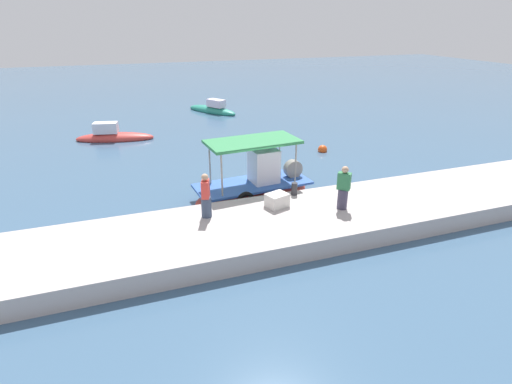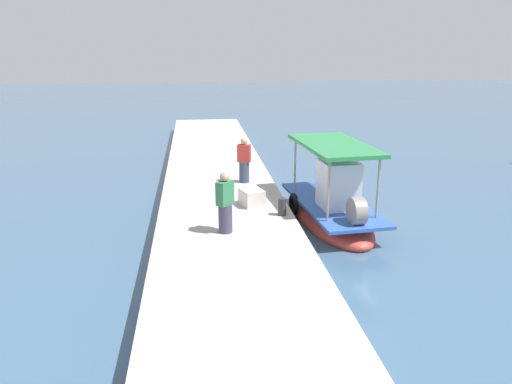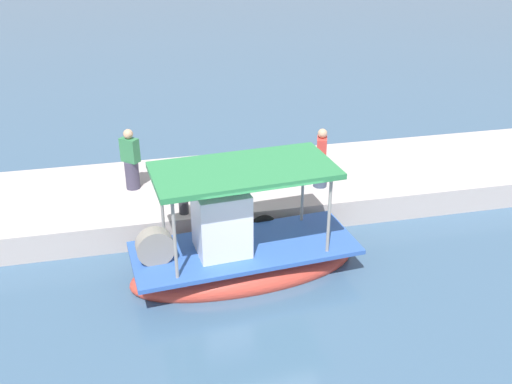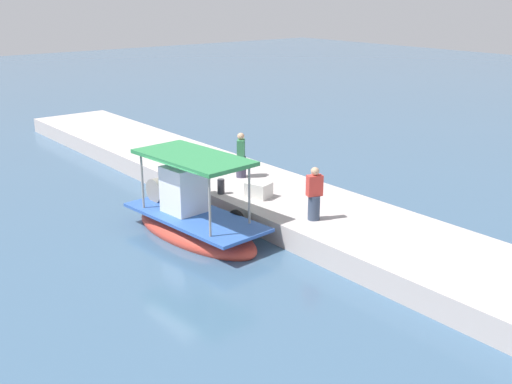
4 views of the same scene
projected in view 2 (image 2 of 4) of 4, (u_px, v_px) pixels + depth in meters
The scene contains 7 objects.
ground_plane at pixel (334, 219), 16.25m from camera, with size 120.00×120.00×0.00m, color #3D5C7B.
dock_quay at pixel (224, 214), 15.72m from camera, with size 36.00×3.95×0.71m, color #B8AEAB.
main_fishing_boat at pixel (332, 208), 15.79m from camera, with size 5.31×2.40×2.92m.
fisherman_near_bollard at pixel (244, 162), 17.78m from camera, with size 0.46×0.52×1.62m.
fisherman_by_crate at pixel (225, 205), 13.02m from camera, with size 0.52×0.52×1.65m.
mooring_bollard at pixel (282, 207), 14.46m from camera, with size 0.24×0.24×0.51m, color #2D2D33.
cargo_crate at pixel (252, 197), 15.37m from camera, with size 0.77×0.61×0.50m, color silver.
Camera 2 is at (14.87, -4.42, 5.52)m, focal length 34.93 mm.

